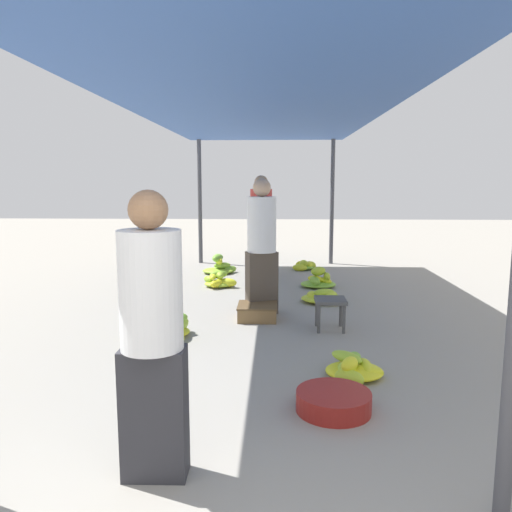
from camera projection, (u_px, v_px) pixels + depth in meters
canopy_post_back_left at (200, 202)px, 9.99m from camera, size 0.08×0.08×2.46m
canopy_post_back_right at (332, 202)px, 9.89m from camera, size 0.08×0.08×2.46m
canopy_tarp at (259, 110)px, 5.94m from camera, size 3.04×8.11×0.04m
vendor_foreground at (152, 333)px, 2.69m from camera, size 0.36×0.34×1.60m
stool at (330, 304)px, 5.52m from camera, size 0.34×0.34×0.35m
basin_black at (334, 401)px, 3.58m from camera, size 0.54×0.54×0.14m
banana_pile_left_0 at (219, 281)px, 7.80m from camera, size 0.57×0.49×0.25m
banana_pile_left_1 at (171, 326)px, 5.30m from camera, size 0.45×0.54×0.35m
banana_pile_left_2 at (220, 267)px, 8.96m from camera, size 0.63×0.48×0.35m
banana_pile_right_0 at (305, 266)px, 9.37m from camera, size 0.48×0.45×0.20m
banana_pile_right_1 at (354, 369)px, 4.20m from camera, size 0.49×0.63×0.21m
banana_pile_right_2 at (323, 297)px, 6.86m from camera, size 0.60×0.60×0.19m
banana_pile_right_3 at (319, 281)px, 7.79m from camera, size 0.55×0.56×0.32m
crate_near at (257, 312)px, 5.98m from camera, size 0.47×0.47×0.18m
shopper_walking_mid at (261, 225)px, 8.51m from camera, size 0.45×0.45×1.74m
shopper_walking_far at (262, 244)px, 6.14m from camera, size 0.46×0.46×1.67m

